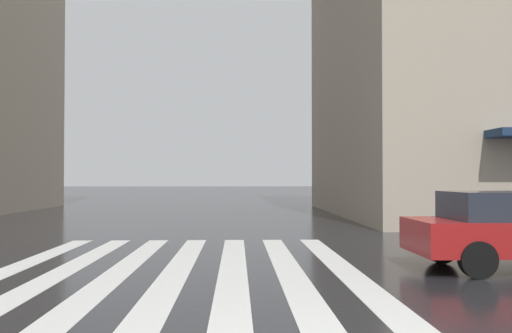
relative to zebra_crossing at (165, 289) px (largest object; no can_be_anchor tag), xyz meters
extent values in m
cube|color=silver|center=(0.00, -3.00, 0.00)|extent=(13.00, 0.50, 0.01)
cube|color=silver|center=(0.00, -2.00, 0.00)|extent=(13.00, 0.50, 0.01)
cube|color=silver|center=(0.00, -1.00, 0.00)|extent=(13.00, 0.50, 0.01)
cube|color=silver|center=(0.00, 0.00, 0.00)|extent=(13.00, 0.50, 0.01)
cube|color=silver|center=(0.00, 1.00, 0.00)|extent=(13.00, 0.50, 0.01)
cube|color=silver|center=(0.00, 2.00, 0.00)|extent=(13.00, 0.50, 0.01)
cylinder|color=black|center=(2.33, -5.03, 0.31)|extent=(0.20, 0.62, 0.62)
cylinder|color=black|center=(0.67, -5.03, 0.31)|extent=(0.20, 0.62, 0.62)
camera|label=1|loc=(-8.35, -1.08, 1.65)|focal=38.98mm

